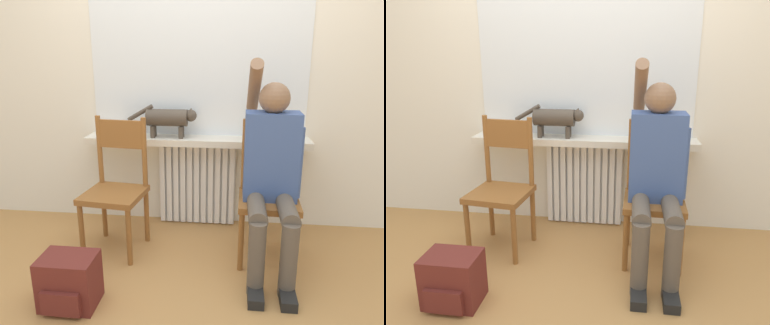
{
  "view_description": "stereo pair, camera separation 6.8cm",
  "coord_description": "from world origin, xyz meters",
  "views": [
    {
      "loc": [
        0.29,
        -1.7,
        1.36
      ],
      "look_at": [
        0.0,
        0.78,
        0.62
      ],
      "focal_mm": 35.0,
      "sensor_mm": 36.0,
      "label": 1
    },
    {
      "loc": [
        0.35,
        -1.69,
        1.36
      ],
      "look_at": [
        0.0,
        0.78,
        0.62
      ],
      "focal_mm": 35.0,
      "sensor_mm": 36.0,
      "label": 2
    }
  ],
  "objects": [
    {
      "name": "ground_plane",
      "position": [
        0.0,
        0.0,
        0.0
      ],
      "size": [
        12.0,
        12.0,
        0.0
      ],
      "primitive_type": "plane",
      "color": "#B27F47"
    },
    {
      "name": "backpack",
      "position": [
        -0.59,
        0.01,
        0.15
      ],
      "size": [
        0.3,
        0.26,
        0.3
      ],
      "color": "maroon",
      "rests_on": "ground_plane"
    },
    {
      "name": "chair_right",
      "position": [
        0.53,
        0.68,
        0.47
      ],
      "size": [
        0.4,
        0.4,
        0.93
      ],
      "rotation": [
        0.0,
        0.0,
        -0.03
      ],
      "color": "brown",
      "rests_on": "ground_plane"
    },
    {
      "name": "wall_with_window",
      "position": [
        0.0,
        1.23,
        1.35
      ],
      "size": [
        7.0,
        0.06,
        2.7
      ],
      "color": "white",
      "rests_on": "ground_plane"
    },
    {
      "name": "person",
      "position": [
        0.53,
        0.56,
        0.66
      ],
      "size": [
        0.36,
        0.97,
        1.33
      ],
      "color": "brown",
      "rests_on": "ground_plane"
    },
    {
      "name": "cat",
      "position": [
        -0.21,
        1.07,
        0.88
      ],
      "size": [
        0.53,
        0.13,
        0.25
      ],
      "color": "#4C4238",
      "rests_on": "windowsill"
    },
    {
      "name": "chair_left",
      "position": [
        -0.52,
        0.68,
        0.47
      ],
      "size": [
        0.43,
        0.43,
        0.93
      ],
      "rotation": [
        0.0,
        0.0,
        -0.11
      ],
      "color": "brown",
      "rests_on": "ground_plane"
    },
    {
      "name": "windowsill",
      "position": [
        0.0,
        1.08,
        0.71
      ],
      "size": [
        1.71,
        0.23,
        0.05
      ],
      "color": "silver",
      "rests_on": "radiator"
    },
    {
      "name": "window_glass",
      "position": [
        0.0,
        1.19,
        1.3
      ],
      "size": [
        1.64,
        0.01,
        1.13
      ],
      "color": "white",
      "rests_on": "windowsill"
    },
    {
      "name": "radiator",
      "position": [
        -0.0,
        1.15,
        0.34
      ],
      "size": [
        0.61,
        0.08,
        0.68
      ],
      "color": "white",
      "rests_on": "ground_plane"
    }
  ]
}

